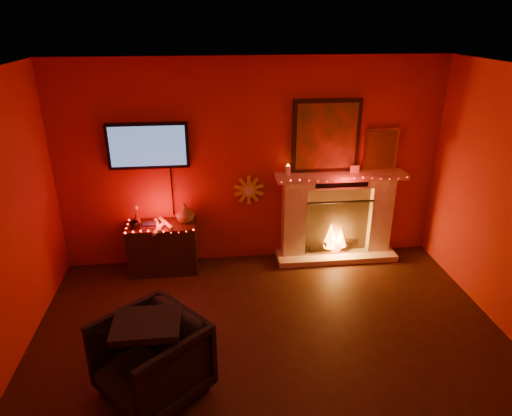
{
  "coord_description": "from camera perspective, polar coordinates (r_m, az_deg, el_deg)",
  "views": [
    {
      "loc": [
        -0.59,
        -3.13,
        3.14
      ],
      "look_at": [
        -0.04,
        1.7,
        1.07
      ],
      "focal_mm": 32.0,
      "sensor_mm": 36.0,
      "label": 1
    }
  ],
  "objects": [
    {
      "name": "armchair",
      "position": [
        4.28,
        -12.96,
        -17.93
      ],
      "size": [
        1.15,
        1.15,
        0.75
      ],
      "primitive_type": "imported",
      "rotation": [
        0.0,
        0.0,
        -0.87
      ],
      "color": "black",
      "rests_on": "floor"
    },
    {
      "name": "tv",
      "position": [
        5.83,
        -13.34,
        7.55
      ],
      "size": [
        1.0,
        0.07,
        1.24
      ],
      "color": "black",
      "rests_on": "room"
    },
    {
      "name": "console_table",
      "position": [
        6.1,
        -11.45,
        -4.55
      ],
      "size": [
        0.87,
        0.55,
        0.91
      ],
      "color": "black",
      "rests_on": "floor"
    },
    {
      "name": "sunburst_clock",
      "position": [
        6.03,
        -0.9,
        2.24
      ],
      "size": [
        0.4,
        0.03,
        0.4
      ],
      "color": "gold",
      "rests_on": "room"
    },
    {
      "name": "room",
      "position": [
        3.66,
        3.69,
        -6.34
      ],
      "size": [
        5.0,
        5.0,
        5.0
      ],
      "color": "black",
      "rests_on": "ground"
    },
    {
      "name": "fireplace",
      "position": [
        6.27,
        10.09,
        -0.0
      ],
      "size": [
        1.72,
        0.4,
        2.18
      ],
      "color": "beige",
      "rests_on": "floor"
    }
  ]
}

